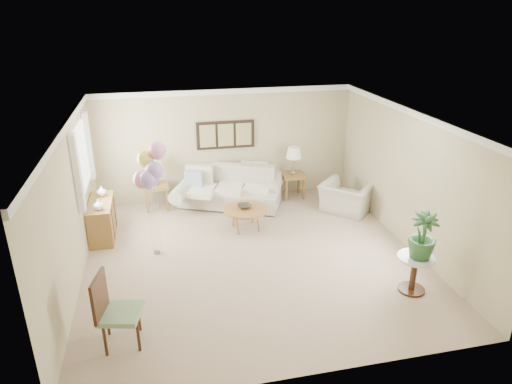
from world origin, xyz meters
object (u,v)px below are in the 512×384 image
Objects in this scene: sofa at (230,190)px; coffee_table at (246,210)px; accent_chair at (114,309)px; armchair at (346,198)px; balloon_cluster at (150,170)px.

coffee_table is (0.12, -1.30, 0.06)m from sofa.
accent_chair is at bearing -128.38° from coffee_table.
sofa is 3.13× the size of coffee_table.
accent_chair is at bearing -117.83° from sofa.
armchair is at bearing -21.00° from sofa.
sofa is 1.30m from coffee_table.
armchair is 0.94× the size of accent_chair.
sofa is at bearing 24.44° from armchair.
balloon_cluster is (-1.83, -0.67, 1.25)m from coffee_table.
balloon_cluster is at bearing -131.02° from sofa.
balloon_cluster reaches higher than sofa.
sofa is 1.31× the size of balloon_cluster.
accent_chair reaches higher than coffee_table.
balloon_cluster reaches higher than accent_chair.
coffee_table is 2.38m from armchair.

